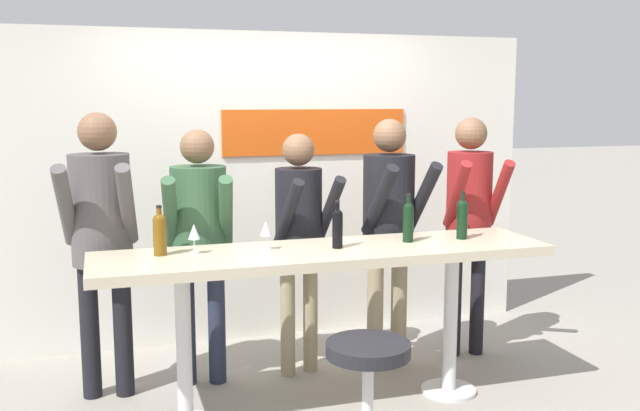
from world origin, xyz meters
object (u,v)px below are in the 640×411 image
at_px(person_left, 199,229).
at_px(wine_bottle_0, 462,217).
at_px(tasting_table, 325,270).
at_px(person_far_left, 101,224).
at_px(wine_glass_1, 194,233).
at_px(person_center_right, 469,208).
at_px(wine_glass_0, 266,229).
at_px(person_center_left, 299,226).
at_px(wine_bottle_2, 408,220).
at_px(wine_bottle_3, 337,226).
at_px(person_center, 389,215).
at_px(wine_bottle_1, 160,232).
at_px(bar_stool, 368,385).

height_order(person_left, wine_bottle_0, person_left).
distance_m(tasting_table, person_left, 0.93).
distance_m(person_far_left, wine_glass_1, 0.72).
bearing_deg(person_center_right, wine_glass_1, -159.13).
xyz_separation_m(person_center_right, wine_glass_1, (-2.07, -0.50, 0.02)).
bearing_deg(tasting_table, wine_glass_1, 173.07).
bearing_deg(wine_glass_0, person_center_left, 56.22).
bearing_deg(tasting_table, wine_bottle_2, 4.85).
relative_size(person_left, wine_bottle_2, 5.60).
distance_m(person_center_left, wine_bottle_3, 0.62).
relative_size(person_center_right, wine_bottle_3, 6.09).
relative_size(person_center, wine_bottle_2, 5.78).
height_order(tasting_table, person_center, person_center).
relative_size(tasting_table, person_far_left, 1.51).
distance_m(person_left, person_center, 1.32).
distance_m(person_center_right, wine_bottle_0, 0.67).
bearing_deg(wine_bottle_1, wine_bottle_0, -2.40).
distance_m(tasting_table, person_center, 0.89).
bearing_deg(person_center_left, tasting_table, -101.82).
height_order(person_left, wine_glass_1, person_left).
distance_m(bar_stool, wine_bottle_1, 1.47).
bearing_deg(tasting_table, wine_bottle_1, 173.33).
relative_size(wine_bottle_2, wine_bottle_3, 1.05).
bearing_deg(wine_bottle_3, bar_stool, -96.67).
distance_m(person_center_left, wine_bottle_0, 1.10).
distance_m(person_far_left, wine_glass_0, 1.07).
bearing_deg(wine_bottle_2, wine_bottle_0, -2.33).
height_order(person_far_left, person_center_right, person_far_left).
relative_size(tasting_table, person_center_right, 1.55).
relative_size(tasting_table, person_center_left, 1.64).
xyz_separation_m(tasting_table, wine_bottle_2, (0.57, 0.05, 0.27)).
bearing_deg(person_center, bar_stool, -125.49).
distance_m(wine_bottle_1, wine_glass_1, 0.19).
bearing_deg(wine_glass_0, person_far_left, 151.13).
bearing_deg(person_far_left, person_left, 10.67).
bearing_deg(person_center, wine_bottle_1, -173.50).
height_order(tasting_table, wine_glass_0, wine_glass_0).
relative_size(bar_stool, wine_bottle_1, 2.35).
relative_size(wine_bottle_1, wine_bottle_3, 1.00).
xyz_separation_m(tasting_table, person_left, (-0.67, 0.62, 0.18)).
distance_m(person_center_right, wine_glass_0, 1.73).
xyz_separation_m(person_far_left, person_left, (0.61, 0.03, -0.07)).
relative_size(person_center_left, wine_bottle_2, 5.47).
distance_m(person_center_left, wine_glass_1, 0.94).
relative_size(person_center_left, wine_bottle_1, 5.75).
distance_m(wine_bottle_3, wine_glass_1, 0.86).
height_order(wine_bottle_0, wine_glass_0, wine_bottle_0).
bearing_deg(tasting_table, person_center_right, 24.55).
relative_size(wine_bottle_3, wine_glass_0, 1.65).
xyz_separation_m(person_center_left, wine_glass_0, (-0.35, -0.53, 0.09)).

